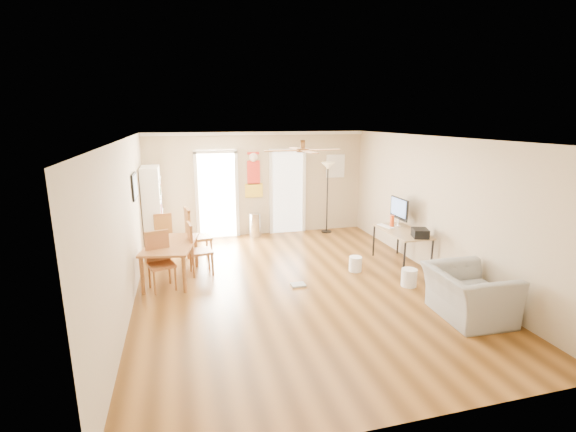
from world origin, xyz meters
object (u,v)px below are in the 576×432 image
object	(u,v)px
dining_chair_far	(163,232)
wastebasket_b	(409,278)
bookshelf	(153,209)
armchair	(468,294)
dining_chair_near	(161,262)
torchiere_lamp	(327,198)
wastebasket_a	(355,264)
printer	(420,233)
dining_chair_right_a	(199,235)
dining_chair_right_b	(201,249)
dining_table	(171,261)
trash_can	(255,225)
computer_desk	(401,248)

from	to	relation	value
dining_chair_far	wastebasket_b	distance (m)	5.29
bookshelf	armchair	bearing A→B (deg)	-51.52
dining_chair_near	armchair	bearing A→B (deg)	-43.76
torchiere_lamp	wastebasket_a	distance (m)	2.93
wastebasket_a	armchair	distance (m)	2.35
wastebasket_b	printer	bearing A→B (deg)	46.36
wastebasket_a	wastebasket_b	xyz separation A→B (m)	(0.62, -0.92, 0.01)
dining_chair_right_a	dining_chair_right_b	xyz separation A→B (m)	(0.00, -0.76, -0.06)
torchiere_lamp	bookshelf	bearing A→B (deg)	-175.08
torchiere_lamp	armchair	world-z (taller)	torchiere_lamp
armchair	dining_chair_right_b	bearing A→B (deg)	55.96
dining_table	dining_chair_right_b	distance (m)	0.59
dining_table	dining_chair_far	world-z (taller)	dining_chair_far
dining_chair_right_a	torchiere_lamp	size ratio (longest dim) A/B	0.62
bookshelf	dining_table	size ratio (longest dim) A/B	1.37
torchiere_lamp	printer	world-z (taller)	torchiere_lamp
dining_chair_far	trash_can	distance (m)	2.30
bookshelf	armchair	size ratio (longest dim) A/B	1.64
dining_chair_far	armchair	bearing A→B (deg)	126.19
computer_desk	wastebasket_b	size ratio (longest dim) A/B	4.20
computer_desk	printer	size ratio (longest dim) A/B	4.12
trash_can	printer	xyz separation A→B (m)	(2.61, -3.22, 0.49)
dining_table	printer	size ratio (longest dim) A/B	4.25
dining_chair_right_a	bookshelf	bearing A→B (deg)	33.41
dining_chair_right_a	armchair	world-z (taller)	dining_chair_right_a
printer	armchair	distance (m)	1.87
trash_can	wastebasket_b	distance (m)	4.30
dining_chair_near	wastebasket_b	distance (m)	4.37
computer_desk	bookshelf	bearing A→B (deg)	154.83
dining_chair_near	computer_desk	xyz separation A→B (m)	(4.67, 0.05, -0.15)
dining_chair_right_b	torchiere_lamp	size ratio (longest dim) A/B	0.55
dining_chair_right_b	dining_chair_far	size ratio (longest dim) A/B	1.10
bookshelf	torchiere_lamp	size ratio (longest dim) A/B	1.03
dining_table	dining_chair_right_a	distance (m)	1.07
bookshelf	wastebasket_a	size ratio (longest dim) A/B	6.49
wastebasket_b	armchair	world-z (taller)	armchair
bookshelf	dining_chair_right_b	xyz separation A→B (m)	(0.94, -1.78, -0.44)
dining_chair_right_a	armchair	xyz separation A→B (m)	(3.75, -3.58, -0.20)
bookshelf	wastebasket_b	size ratio (longest dim) A/B	5.96
armchair	dining_chair_near	bearing A→B (deg)	66.15
dining_chair_right_a	dining_chair_right_b	world-z (taller)	dining_chair_right_a
dining_chair_near	printer	xyz separation A→B (m)	(4.75, -0.45, 0.29)
printer	wastebasket_b	size ratio (longest dim) A/B	1.02
dining_chair_right_b	wastebasket_b	bearing A→B (deg)	-121.16
trash_can	wastebasket_a	size ratio (longest dim) A/B	2.08
dining_chair_right_b	trash_can	world-z (taller)	dining_chair_right_b
dining_table	torchiere_lamp	distance (m)	4.55
computer_desk	dining_table	bearing A→B (deg)	175.05
dining_chair_right_a	wastebasket_b	distance (m)	4.25
wastebasket_a	dining_chair_far	bearing A→B (deg)	149.43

